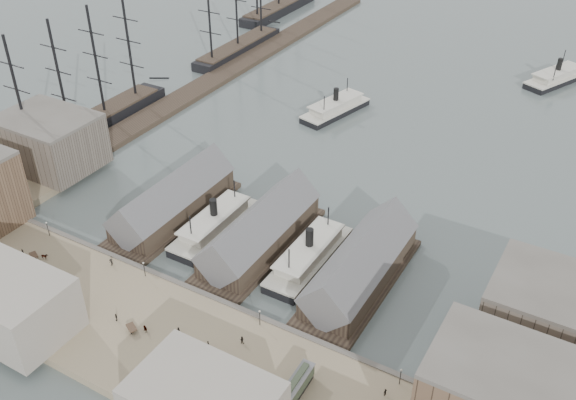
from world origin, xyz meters
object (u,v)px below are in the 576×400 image
Objects in this scene: tram at (297,386)px; horse_cart_center at (140,328)px; horse_cart_left at (41,256)px; ferry_docked_west at (215,224)px; horse_cart_right at (233,368)px.

tram is 2.04× the size of horse_cart_center.
tram is 69.35m from horse_cart_left.
ferry_docked_west is at bearing -14.79° from horse_cart_left.
horse_cart_left is 1.00× the size of horse_cart_right.
horse_cart_right is (21.71, 0.94, -0.03)m from horse_cart_center.
ferry_docked_west reaches higher than horse_cart_center.
horse_cart_center is at bearing -77.28° from ferry_docked_west.
tram reaches higher than horse_cart_center.
horse_cart_left is at bearing 107.35° from horse_cart_center.
ferry_docked_west reaches higher than horse_cart_left.
horse_cart_left reaches higher than horse_cart_center.
horse_cart_center is (-34.45, -2.54, -0.98)m from tram.
tram is 2.05× the size of horse_cart_right.
horse_cart_center reaches higher than horse_cart_right.
horse_cart_right is (30.05, -36.05, 0.40)m from ferry_docked_west.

